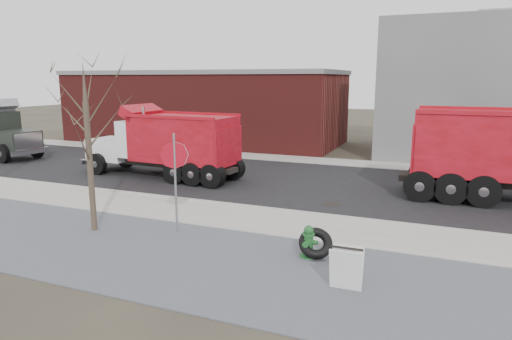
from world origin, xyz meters
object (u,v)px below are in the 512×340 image
at_px(truck_tire, 316,243).
at_px(stop_sign, 175,167).
at_px(fire_hydrant, 308,243).
at_px(dump_truck_red_b, 166,142).
at_px(sandwich_board, 346,268).

relative_size(truck_tire, stop_sign, 0.37).
xyz_separation_m(fire_hydrant, truck_tire, (0.17, 0.09, -0.01)).
bearing_deg(truck_tire, fire_hydrant, -152.52).
xyz_separation_m(fire_hydrant, dump_truck_red_b, (-9.07, 7.13, 1.33)).
xyz_separation_m(fire_hydrant, sandwich_board, (1.31, -1.52, 0.11)).
bearing_deg(truck_tire, sandwich_board, -54.82).
height_order(stop_sign, sandwich_board, stop_sign).
height_order(truck_tire, sandwich_board, sandwich_board).
xyz_separation_m(stop_sign, dump_truck_red_b, (-4.76, 6.73, -0.34)).
height_order(truck_tire, dump_truck_red_b, dump_truck_red_b).
bearing_deg(dump_truck_red_b, stop_sign, 128.93).
bearing_deg(dump_truck_red_b, fire_hydrant, 145.43).
bearing_deg(stop_sign, sandwich_board, -36.97).
bearing_deg(stop_sign, dump_truck_red_b, 107.24).
bearing_deg(truck_tire, dump_truck_red_b, 142.68).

